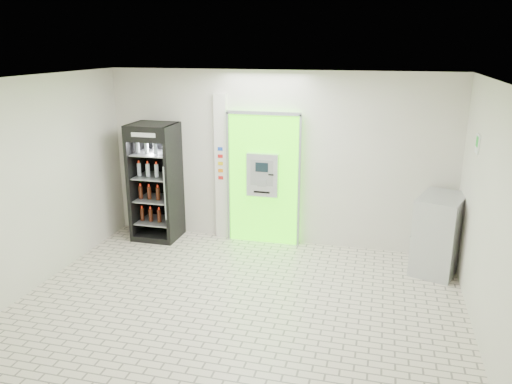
% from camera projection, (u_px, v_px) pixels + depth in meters
% --- Properties ---
extents(ground, '(6.00, 6.00, 0.00)m').
position_uv_depth(ground, '(236.00, 308.00, 6.69)').
color(ground, beige).
rests_on(ground, ground).
extents(room_shell, '(6.00, 6.00, 6.00)m').
position_uv_depth(room_shell, '(235.00, 176.00, 6.17)').
color(room_shell, silver).
rests_on(room_shell, ground).
extents(atm_assembly, '(1.30, 0.24, 2.33)m').
position_uv_depth(atm_assembly, '(264.00, 178.00, 8.65)').
color(atm_assembly, '#43EF0C').
rests_on(atm_assembly, ground).
extents(pillar, '(0.22, 0.11, 2.60)m').
position_uv_depth(pillar, '(222.00, 168.00, 8.83)').
color(pillar, silver).
rests_on(pillar, ground).
extents(beverage_cooler, '(0.79, 0.74, 2.09)m').
position_uv_depth(beverage_cooler, '(156.00, 184.00, 8.90)').
color(beverage_cooler, black).
rests_on(beverage_cooler, ground).
extents(steel_cabinet, '(0.88, 1.06, 1.21)m').
position_uv_depth(steel_cabinet, '(439.00, 234.00, 7.65)').
color(steel_cabinet, '#B3B6BC').
rests_on(steel_cabinet, ground).
extents(exit_sign, '(0.02, 0.22, 0.26)m').
position_uv_depth(exit_sign, '(478.00, 144.00, 6.68)').
color(exit_sign, white).
rests_on(exit_sign, room_shell).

